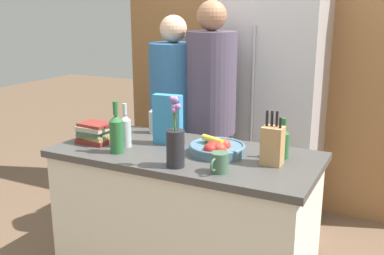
{
  "coord_description": "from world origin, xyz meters",
  "views": [
    {
      "loc": [
        1.12,
        -2.16,
        1.69
      ],
      "look_at": [
        0.0,
        0.09,
        1.02
      ],
      "focal_mm": 42.0,
      "sensor_mm": 36.0,
      "label": 1
    }
  ],
  "objects_px": {
    "fruit_bowl": "(217,148)",
    "bottle_water": "(154,119)",
    "refrigerator": "(272,105)",
    "cereal_box": "(168,120)",
    "person_at_sink": "(174,116)",
    "coffee_mug": "(219,163)",
    "bottle_wine": "(283,142)",
    "bottle_vinegar": "(117,133)",
    "book_stack": "(94,133)",
    "person_in_blue": "(211,112)",
    "flower_vase": "(175,145)",
    "bottle_oil": "(125,130)",
    "knife_block": "(273,145)"
  },
  "relations": [
    {
      "from": "cereal_box",
      "to": "bottle_vinegar",
      "type": "height_order",
      "value": "cereal_box"
    },
    {
      "from": "book_stack",
      "to": "bottle_oil",
      "type": "bearing_deg",
      "value": 4.95
    },
    {
      "from": "refrigerator",
      "to": "coffee_mug",
      "type": "xyz_separation_m",
      "value": [
        0.16,
        -1.43,
        -0.0
      ]
    },
    {
      "from": "cereal_box",
      "to": "fruit_bowl",
      "type": "bearing_deg",
      "value": -9.15
    },
    {
      "from": "knife_block",
      "to": "person_in_blue",
      "type": "relative_size",
      "value": 0.16
    },
    {
      "from": "coffee_mug",
      "to": "book_stack",
      "type": "xyz_separation_m",
      "value": [
        -0.87,
        0.13,
        0.01
      ]
    },
    {
      "from": "coffee_mug",
      "to": "flower_vase",
      "type": "bearing_deg",
      "value": -174.85
    },
    {
      "from": "bottle_vinegar",
      "to": "coffee_mug",
      "type": "bearing_deg",
      "value": -3.23
    },
    {
      "from": "knife_block",
      "to": "flower_vase",
      "type": "xyz_separation_m",
      "value": [
        -0.43,
        -0.25,
        0.01
      ]
    },
    {
      "from": "refrigerator",
      "to": "cereal_box",
      "type": "xyz_separation_m",
      "value": [
        -0.3,
        -1.12,
        0.1
      ]
    },
    {
      "from": "person_at_sink",
      "to": "refrigerator",
      "type": "bearing_deg",
      "value": 52.66
    },
    {
      "from": "person_in_blue",
      "to": "knife_block",
      "type": "bearing_deg",
      "value": -32.96
    },
    {
      "from": "person_at_sink",
      "to": "person_in_blue",
      "type": "bearing_deg",
      "value": 7.57
    },
    {
      "from": "bottle_wine",
      "to": "bottle_water",
      "type": "bearing_deg",
      "value": 171.92
    },
    {
      "from": "cereal_box",
      "to": "bottle_oil",
      "type": "bearing_deg",
      "value": -141.26
    },
    {
      "from": "fruit_bowl",
      "to": "person_at_sink",
      "type": "relative_size",
      "value": 0.19
    },
    {
      "from": "coffee_mug",
      "to": "person_in_blue",
      "type": "bearing_deg",
      "value": 116.55
    },
    {
      "from": "flower_vase",
      "to": "bottle_oil",
      "type": "height_order",
      "value": "flower_vase"
    },
    {
      "from": "bottle_vinegar",
      "to": "knife_block",
      "type": "bearing_deg",
      "value": 13.23
    },
    {
      "from": "knife_block",
      "to": "cereal_box",
      "type": "distance_m",
      "value": 0.67
    },
    {
      "from": "bottle_wine",
      "to": "person_in_blue",
      "type": "xyz_separation_m",
      "value": [
        -0.66,
        0.51,
        -0.01
      ]
    },
    {
      "from": "coffee_mug",
      "to": "bottle_vinegar",
      "type": "distance_m",
      "value": 0.64
    },
    {
      "from": "flower_vase",
      "to": "bottle_oil",
      "type": "bearing_deg",
      "value": 157.88
    },
    {
      "from": "book_stack",
      "to": "bottle_oil",
      "type": "xyz_separation_m",
      "value": [
        0.21,
        0.02,
        0.04
      ]
    },
    {
      "from": "refrigerator",
      "to": "fruit_bowl",
      "type": "bearing_deg",
      "value": -88.07
    },
    {
      "from": "book_stack",
      "to": "bottle_water",
      "type": "bearing_deg",
      "value": 59.06
    },
    {
      "from": "person_at_sink",
      "to": "coffee_mug",
      "type": "bearing_deg",
      "value": -41.93
    },
    {
      "from": "flower_vase",
      "to": "book_stack",
      "type": "xyz_separation_m",
      "value": [
        -0.64,
        0.15,
        -0.06
      ]
    },
    {
      "from": "fruit_bowl",
      "to": "bottle_water",
      "type": "bearing_deg",
      "value": 156.94
    },
    {
      "from": "flower_vase",
      "to": "coffee_mug",
      "type": "distance_m",
      "value": 0.24
    },
    {
      "from": "bottle_vinegar",
      "to": "person_at_sink",
      "type": "height_order",
      "value": "person_at_sink"
    },
    {
      "from": "bottle_oil",
      "to": "person_at_sink",
      "type": "height_order",
      "value": "person_at_sink"
    },
    {
      "from": "fruit_bowl",
      "to": "refrigerator",
      "type": "bearing_deg",
      "value": 91.93
    },
    {
      "from": "fruit_bowl",
      "to": "person_in_blue",
      "type": "relative_size",
      "value": 0.18
    },
    {
      "from": "bottle_wine",
      "to": "bottle_water",
      "type": "relative_size",
      "value": 0.95
    },
    {
      "from": "cereal_box",
      "to": "coffee_mug",
      "type": "xyz_separation_m",
      "value": [
        0.46,
        -0.31,
        -0.1
      ]
    },
    {
      "from": "fruit_bowl",
      "to": "cereal_box",
      "type": "height_order",
      "value": "cereal_box"
    },
    {
      "from": "cereal_box",
      "to": "bottle_water",
      "type": "relative_size",
      "value": 1.28
    },
    {
      "from": "knife_block",
      "to": "book_stack",
      "type": "xyz_separation_m",
      "value": [
        -1.07,
        -0.1,
        -0.04
      ]
    },
    {
      "from": "refrigerator",
      "to": "person_in_blue",
      "type": "distance_m",
      "value": 0.62
    },
    {
      "from": "person_at_sink",
      "to": "cereal_box",
      "type": "bearing_deg",
      "value": -56.63
    },
    {
      "from": "bottle_vinegar",
      "to": "bottle_wine",
      "type": "relative_size",
      "value": 1.33
    },
    {
      "from": "knife_block",
      "to": "bottle_oil",
      "type": "distance_m",
      "value": 0.86
    },
    {
      "from": "coffee_mug",
      "to": "bottle_water",
      "type": "bearing_deg",
      "value": 143.89
    },
    {
      "from": "flower_vase",
      "to": "bottle_oil",
      "type": "xyz_separation_m",
      "value": [
        -0.43,
        0.17,
        -0.01
      ]
    },
    {
      "from": "cereal_box",
      "to": "book_stack",
      "type": "distance_m",
      "value": 0.45
    },
    {
      "from": "bottle_wine",
      "to": "bottle_vinegar",
      "type": "bearing_deg",
      "value": -159.45
    },
    {
      "from": "coffee_mug",
      "to": "bottle_oil",
      "type": "height_order",
      "value": "bottle_oil"
    },
    {
      "from": "bottle_water",
      "to": "person_in_blue",
      "type": "xyz_separation_m",
      "value": [
        0.23,
        0.39,
        -0.01
      ]
    },
    {
      "from": "refrigerator",
      "to": "book_stack",
      "type": "bearing_deg",
      "value": -118.79
    }
  ]
}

